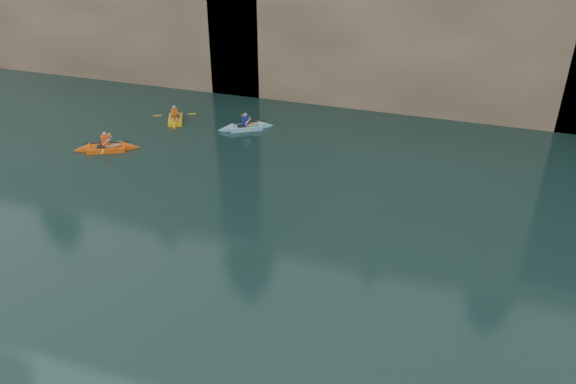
% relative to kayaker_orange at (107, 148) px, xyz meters
% --- Properties ---
extents(cliff_slab_center, '(24.00, 2.40, 11.40)m').
position_rel_kayaker_orange_xyz_m(cliff_slab_center, '(13.07, 10.41, 5.55)').
color(cliff_slab_center, tan).
rests_on(cliff_slab_center, ground).
extents(sea_cave_west, '(4.50, 1.00, 4.00)m').
position_rel_kayaker_orange_xyz_m(sea_cave_west, '(-6.93, 9.76, 1.85)').
color(sea_cave_west, black).
rests_on(sea_cave_west, ground).
extents(sea_cave_center, '(3.50, 1.00, 3.20)m').
position_rel_kayaker_orange_xyz_m(sea_cave_center, '(7.07, 9.76, 1.45)').
color(sea_cave_center, black).
rests_on(sea_cave_center, ground).
extents(kayaker_orange, '(3.09, 2.12, 1.18)m').
position_rel_kayaker_orange_xyz_m(kayaker_orange, '(0.00, 0.00, 0.00)').
color(kayaker_orange, '#FA590F').
rests_on(kayaker_orange, ground).
extents(kayaker_yellow, '(2.00, 2.71, 1.10)m').
position_rel_kayaker_orange_xyz_m(kayaker_yellow, '(1.25, 4.33, -0.01)').
color(kayaker_yellow, yellow).
rests_on(kayaker_yellow, ground).
extents(kayaker_ltblue_mid, '(2.81, 2.14, 1.10)m').
position_rel_kayaker_orange_xyz_m(kayaker_ltblue_mid, '(5.18, 4.51, -0.01)').
color(kayaker_ltblue_mid, '#84C8DD').
rests_on(kayaker_ltblue_mid, ground).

